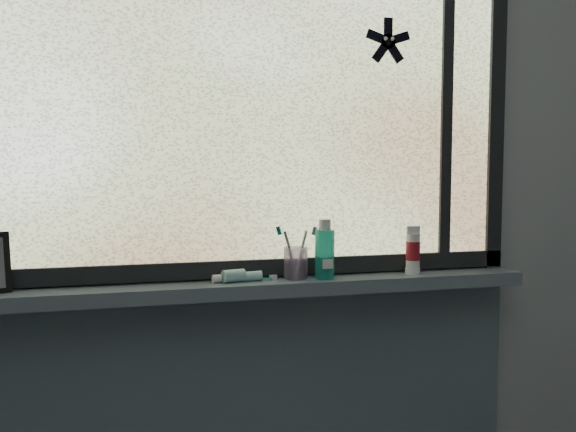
# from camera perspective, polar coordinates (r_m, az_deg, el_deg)

# --- Properties ---
(wall_back) EXTENTS (3.00, 0.01, 2.50)m
(wall_back) POSITION_cam_1_polar(r_m,az_deg,el_deg) (1.89, -2.89, 1.50)
(wall_back) COLOR #9EA3A8
(wall_back) RESTS_ON ground
(windowsill) EXTENTS (1.62, 0.14, 0.04)m
(windowsill) POSITION_cam_1_polar(r_m,az_deg,el_deg) (1.85, -2.37, -6.37)
(windowsill) COLOR slate
(windowsill) RESTS_ON wall_back
(window_pane) EXTENTS (1.50, 0.01, 1.00)m
(window_pane) POSITION_cam_1_polar(r_m,az_deg,el_deg) (1.88, -2.77, 10.03)
(window_pane) COLOR silver
(window_pane) RESTS_ON wall_back
(frame_bottom) EXTENTS (1.60, 0.03, 0.05)m
(frame_bottom) POSITION_cam_1_polar(r_m,az_deg,el_deg) (1.89, -2.69, -4.61)
(frame_bottom) COLOR black
(frame_bottom) RESTS_ON windowsill
(frame_right) EXTENTS (0.05, 0.03, 1.10)m
(frame_right) POSITION_cam_1_polar(r_m,az_deg,el_deg) (2.17, 17.94, 9.09)
(frame_right) COLOR black
(frame_right) RESTS_ON wall_back
(frame_mullion) EXTENTS (0.03, 0.03, 1.00)m
(frame_mullion) POSITION_cam_1_polar(r_m,az_deg,el_deg) (2.08, 13.83, 9.37)
(frame_mullion) COLOR black
(frame_mullion) RESTS_ON wall_back
(starfish_sticker) EXTENTS (0.15, 0.02, 0.15)m
(starfish_sticker) POSITION_cam_1_polar(r_m,az_deg,el_deg) (2.01, 8.88, 15.07)
(starfish_sticker) COLOR black
(starfish_sticker) RESTS_ON window_pane
(toothpaste_tube) EXTENTS (0.21, 0.08, 0.04)m
(toothpaste_tube) POSITION_cam_1_polar(r_m,az_deg,el_deg) (1.83, -4.21, -5.29)
(toothpaste_tube) COLOR white
(toothpaste_tube) RESTS_ON windowsill
(toothbrush_cup) EXTENTS (0.09, 0.09, 0.09)m
(toothbrush_cup) POSITION_cam_1_polar(r_m,az_deg,el_deg) (1.87, 0.69, -4.20)
(toothbrush_cup) COLOR #B894C4
(toothbrush_cup) RESTS_ON windowsill
(toothbrush_lying) EXTENTS (0.18, 0.04, 0.01)m
(toothbrush_lying) POSITION_cam_1_polar(r_m,az_deg,el_deg) (1.84, -3.74, -5.61)
(toothbrush_lying) COLOR #0D776C
(toothbrush_lying) RESTS_ON windowsill
(mouthwash_bottle) EXTENTS (0.07, 0.07, 0.14)m
(mouthwash_bottle) POSITION_cam_1_polar(r_m,az_deg,el_deg) (1.87, 3.28, -2.95)
(mouthwash_bottle) COLOR teal
(mouthwash_bottle) RESTS_ON windowsill
(cream_tube) EXTENTS (0.05, 0.05, 0.10)m
(cream_tube) POSITION_cam_1_polar(r_m,az_deg,el_deg) (1.98, 11.05, -2.86)
(cream_tube) COLOR silver
(cream_tube) RESTS_ON windowsill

